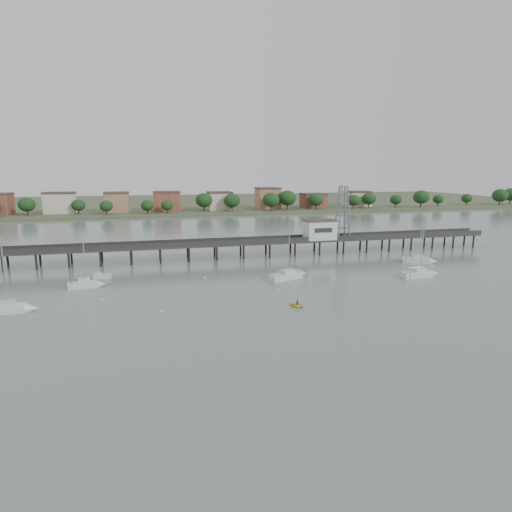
{
  "coord_description": "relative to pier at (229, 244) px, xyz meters",
  "views": [
    {
      "loc": [
        -19.77,
        -46.83,
        22.6
      ],
      "look_at": [
        2.67,
        42.0,
        4.0
      ],
      "focal_mm": 30.0,
      "sensor_mm": 36.0,
      "label": 1
    }
  ],
  "objects": [
    {
      "name": "pier_building",
      "position": [
        25.0,
        0.0,
        2.87
      ],
      "size": [
        8.4,
        5.4,
        5.3
      ],
      "color": "silver",
      "rests_on": "ground"
    },
    {
      "name": "sailboat_c",
      "position": [
        9.26,
        -23.38,
        -3.16
      ],
      "size": [
        9.41,
        6.35,
        15.04
      ],
      "rotation": [
        0.0,
        0.0,
        0.45
      ],
      "color": "silver",
      "rests_on": "ground"
    },
    {
      "name": "sailboat_a",
      "position": [
        -41.45,
        -33.61,
        -3.15
      ],
      "size": [
        7.88,
        2.52,
        12.95
      ],
      "rotation": [
        0.0,
        0.0,
        -0.03
      ],
      "color": "silver",
      "rests_on": "ground"
    },
    {
      "name": "pier",
      "position": [
        0.0,
        0.0,
        0.0
      ],
      "size": [
        150.0,
        5.0,
        5.5
      ],
      "color": "#2D2823",
      "rests_on": "ground"
    },
    {
      "name": "lattice_tower",
      "position": [
        31.5,
        0.0,
        7.31
      ],
      "size": [
        3.2,
        3.2,
        15.5
      ],
      "color": "slate",
      "rests_on": "ground"
    },
    {
      "name": "yellow_dinghy",
      "position": [
        3.67,
        -42.15,
        -3.79
      ],
      "size": [
        1.96,
        1.44,
        2.71
      ],
      "primitive_type": "imported",
      "rotation": [
        0.0,
        0.0,
        0.51
      ],
      "color": "yellow",
      "rests_on": "ground"
    },
    {
      "name": "dinghy_occupant",
      "position": [
        3.67,
        -42.15,
        -3.79
      ],
      "size": [
        0.58,
        1.08,
        0.25
      ],
      "primitive_type": "imported",
      "rotation": [
        0.0,
        0.0,
        2.93
      ],
      "color": "black",
      "rests_on": "ground"
    },
    {
      "name": "white_tender",
      "position": [
        -29.92,
        -13.79,
        -3.36
      ],
      "size": [
        3.75,
        1.95,
        1.39
      ],
      "rotation": [
        0.0,
        0.0,
        -0.13
      ],
      "color": "silver",
      "rests_on": "ground"
    },
    {
      "name": "sailboat_e",
      "position": [
        45.06,
        -17.29,
        -3.15
      ],
      "size": [
        7.64,
        5.19,
        12.37
      ],
      "rotation": [
        0.0,
        0.0,
        -0.45
      ],
      "color": "silver",
      "rests_on": "ground"
    },
    {
      "name": "mooring_buoys",
      "position": [
        2.37,
        -28.6,
        -3.71
      ],
      "size": [
        74.26,
        26.8,
        0.39
      ],
      "color": "beige",
      "rests_on": "ground"
    },
    {
      "name": "sailboat_d",
      "position": [
        36.96,
        -29.34,
        -3.15
      ],
      "size": [
        8.31,
        3.01,
        13.48
      ],
      "rotation": [
        0.0,
        0.0,
        0.08
      ],
      "color": "silver",
      "rests_on": "ground"
    },
    {
      "name": "sailboat_b",
      "position": [
        -31.55,
        -21.0,
        -3.14
      ],
      "size": [
        6.53,
        2.67,
        10.67
      ],
      "rotation": [
        0.0,
        0.0,
        0.13
      ],
      "color": "silver",
      "rests_on": "ground"
    },
    {
      "name": "far_shore",
      "position": [
        0.36,
        179.58,
        -2.85
      ],
      "size": [
        500.0,
        170.0,
        10.4
      ],
      "color": "#475133",
      "rests_on": "ground"
    },
    {
      "name": "ground_plane",
      "position": [
        0.0,
        -60.0,
        -3.79
      ],
      "size": [
        500.0,
        500.0,
        0.0
      ],
      "primitive_type": "plane",
      "color": "slate",
      "rests_on": "ground"
    }
  ]
}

